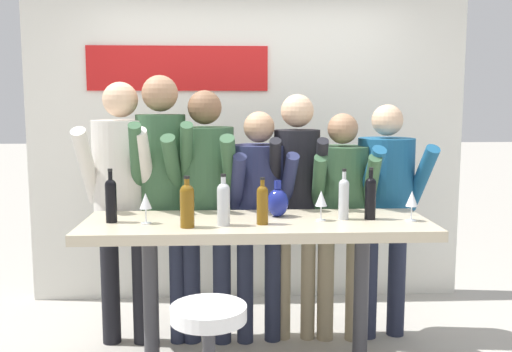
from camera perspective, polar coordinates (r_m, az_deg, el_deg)
name	(u,v)px	position (r m, az deg, el deg)	size (l,w,h in m)	color
back_wall	(247,130)	(4.79, -0.90, 4.59)	(3.63, 0.12, 2.85)	silver
tasting_table	(257,246)	(3.38, 0.08, -7.03)	(2.03, 0.67, 0.98)	beige
person_far_left	(122,185)	(3.93, -13.21, -0.88)	(0.48, 0.59, 1.80)	black
person_left	(162,178)	(3.87, -9.41, -0.19)	(0.44, 0.58, 1.84)	#23283D
person_center_left	(205,190)	(3.86, -5.09, -1.40)	(0.50, 0.60, 1.74)	#23283D
person_center	(259,202)	(3.87, 0.33, -2.62)	(0.46, 0.55, 1.60)	#23283D
person_center_right	(297,188)	(3.91, 4.09, -1.19)	(0.40, 0.53, 1.72)	gray
person_right	(342,203)	(3.95, 8.55, -2.66)	(0.45, 0.54, 1.59)	gray
person_far_right	(386,197)	(4.06, 12.84, -2.01)	(0.51, 0.60, 1.65)	#23283D
wine_bottle_0	(111,198)	(3.37, -14.30, -2.18)	(0.06, 0.06, 0.31)	black
wine_bottle_1	(262,203)	(3.22, 0.65, -2.69)	(0.07, 0.07, 0.27)	brown
wine_bottle_2	(224,202)	(3.19, -3.27, -2.60)	(0.07, 0.07, 0.29)	#B7BCC1
wine_bottle_3	(370,196)	(3.42, 11.37, -1.97)	(0.06, 0.06, 0.31)	black
wine_bottle_4	(344,197)	(3.39, 8.77, -2.07)	(0.06, 0.06, 0.30)	#B7BCC1
wine_bottle_5	(187,204)	(3.16, -6.91, -2.75)	(0.08, 0.08, 0.29)	brown
wine_glass_0	(412,200)	(3.43, 15.31, -2.31)	(0.07, 0.07, 0.18)	silver
wine_glass_1	(146,202)	(3.30, -10.98, -2.57)	(0.07, 0.07, 0.18)	silver
wine_glass_2	(321,199)	(3.34, 6.53, -2.35)	(0.07, 0.07, 0.18)	silver
decorative_vase	(278,202)	(3.44, 2.18, -2.63)	(0.13, 0.13, 0.22)	navy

